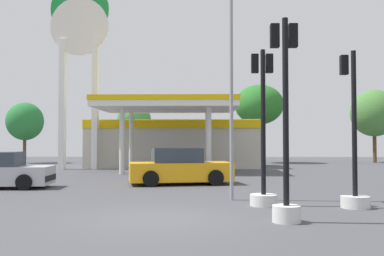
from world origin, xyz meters
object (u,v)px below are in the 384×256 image
object	(u,v)px
tree_1	(134,121)
tree_0	(25,121)
traffic_signal_2	(286,149)
tree_2	(259,105)
traffic_signal_0	(354,169)
corner_streetlamp	(232,67)
car_1	(180,168)
traffic_signal_1	(263,157)
tree_3	(374,113)
station_pole_sign	(79,48)

from	to	relation	value
tree_1	tree_0	bearing A→B (deg)	179.30
traffic_signal_2	tree_2	xyz separation A→B (m)	(3.34, 29.04, 3.64)
traffic_signal_0	corner_streetlamp	xyz separation A→B (m)	(-3.41, 1.38, 3.23)
car_1	tree_1	size ratio (longest dim) A/B	0.88
traffic_signal_1	tree_0	xyz separation A→B (m)	(-18.02, 25.71, 2.36)
tree_1	traffic_signal_1	bearing A→B (deg)	-72.72
traffic_signal_0	corner_streetlamp	distance (m)	4.90
car_1	traffic_signal_0	bearing A→B (deg)	-51.59
traffic_signal_0	tree_3	distance (m)	30.07
car_1	corner_streetlamp	world-z (taller)	corner_streetlamp
station_pole_sign	tree_3	distance (m)	27.08
tree_1	tree_3	world-z (taller)	tree_3
traffic_signal_0	tree_1	world-z (taller)	tree_1
traffic_signal_2	tree_3	world-z (taller)	tree_3
car_1	tree_1	world-z (taller)	tree_1
station_pole_sign	traffic_signal_2	distance (m)	23.18
tree_1	corner_streetlamp	world-z (taller)	corner_streetlamp
traffic_signal_0	tree_2	size ratio (longest dim) A/B	0.63
tree_0	corner_streetlamp	size ratio (longest dim) A/B	0.76
tree_3	corner_streetlamp	size ratio (longest dim) A/B	0.94
traffic_signal_0	tree_1	size ratio (longest dim) A/B	0.83
station_pole_sign	car_1	distance (m)	15.13
traffic_signal_1	tree_2	world-z (taller)	tree_2
station_pole_sign	tree_1	distance (m)	10.28
car_1	traffic_signal_2	size ratio (longest dim) A/B	1.00
tree_3	station_pole_sign	bearing A→B (deg)	-157.50
traffic_signal_0	tree_3	bearing A→B (deg)	66.87
car_1	tree_0	distance (m)	24.75
tree_0	tree_2	world-z (taller)	tree_2
traffic_signal_0	tree_1	bearing A→B (deg)	112.05
tree_2	traffic_signal_1	bearing A→B (deg)	-97.52
traffic_signal_1	traffic_signal_2	size ratio (longest dim) A/B	0.96
tree_2	station_pole_sign	bearing A→B (deg)	-145.46
tree_0	corner_streetlamp	bearing A→B (deg)	-55.21
traffic_signal_0	corner_streetlamp	size ratio (longest dim) A/B	0.62
station_pole_sign	tree_1	bearing A→B (deg)	73.99
tree_0	tree_3	bearing A→B (deg)	2.46
tree_2	corner_streetlamp	distance (m)	25.84
corner_streetlamp	tree_0	bearing A→B (deg)	124.79
traffic_signal_0	traffic_signal_2	size ratio (longest dim) A/B	0.94
traffic_signal_0	tree_0	bearing A→B (deg)	128.27
station_pole_sign	tree_1	size ratio (longest dim) A/B	2.43
car_1	traffic_signal_1	bearing A→B (deg)	-66.25
station_pole_sign	traffic_signal_1	world-z (taller)	station_pole_sign
traffic_signal_1	tree_2	size ratio (longest dim) A/B	0.65
corner_streetlamp	tree_1	bearing A→B (deg)	106.12
car_1	traffic_signal_0	world-z (taller)	traffic_signal_0
station_pole_sign	corner_streetlamp	world-z (taller)	station_pole_sign
traffic_signal_1	tree_0	size ratio (longest dim) A/B	0.84
traffic_signal_1	corner_streetlamp	size ratio (longest dim) A/B	0.64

